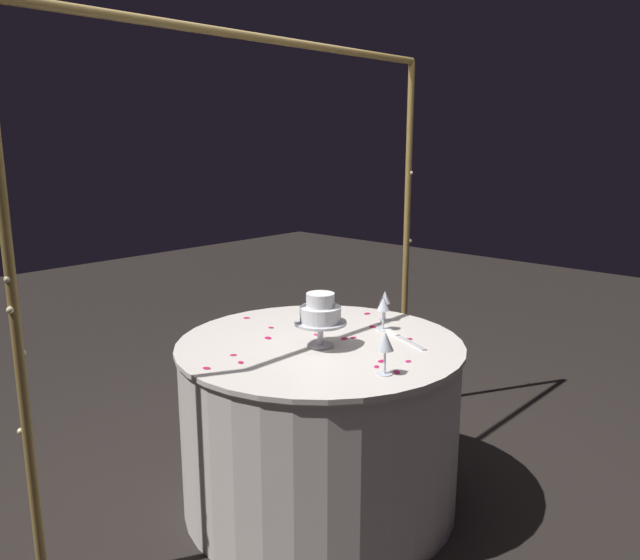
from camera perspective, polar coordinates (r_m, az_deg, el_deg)
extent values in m
plane|color=black|center=(3.04, 0.00, -19.17)|extent=(12.00, 12.00, 0.00)
cylinder|color=olive|center=(2.31, -25.76, -3.59)|extent=(0.04, 0.04, 2.02)
cylinder|color=olive|center=(3.71, 7.79, 3.31)|extent=(0.04, 0.04, 2.02)
cylinder|color=olive|center=(2.85, -5.37, 20.91)|extent=(2.22, 0.04, 0.04)
sphere|color=#F9EAB2|center=(2.28, -26.17, -2.45)|extent=(0.02, 0.02, 0.02)
sphere|color=#F9EAB2|center=(3.71, 8.11, 3.54)|extent=(0.02, 0.02, 0.02)
sphere|color=#F9EAB2|center=(2.43, -19.91, 21.71)|extent=(0.02, 0.02, 0.02)
sphere|color=#F9EAB2|center=(2.67, -23.87, -21.47)|extent=(0.02, 0.02, 0.02)
sphere|color=#F9EAB2|center=(3.68, 7.98, 12.01)|extent=(0.02, 0.02, 0.02)
sphere|color=#F9EAB2|center=(2.70, -9.58, 21.25)|extent=(0.02, 0.02, 0.02)
sphere|color=#F9EAB2|center=(2.34, -25.25, -5.97)|extent=(0.02, 0.02, 0.02)
sphere|color=#F9EAB2|center=(3.68, 8.08, 13.30)|extent=(0.02, 0.02, 0.02)
sphere|color=#F9EAB2|center=(3.02, -1.79, 20.50)|extent=(0.02, 0.02, 0.02)
sphere|color=#F9EAB2|center=(2.45, -25.37, -12.23)|extent=(0.02, 0.02, 0.02)
sphere|color=#F9EAB2|center=(3.67, 8.22, 9.54)|extent=(0.02, 0.02, 0.02)
sphere|color=#F9EAB2|center=(3.42, 4.63, 19.54)|extent=(0.02, 0.02, 0.02)
sphere|color=#F9EAB2|center=(2.26, -26.34, 0.05)|extent=(0.02, 0.02, 0.02)
sphere|color=#F9EAB2|center=(3.68, 8.14, 13.22)|extent=(0.02, 0.02, 0.02)
cylinder|color=silver|center=(2.86, 0.00, -12.95)|extent=(1.21, 1.21, 0.73)
cylinder|color=silver|center=(2.72, 0.00, -5.82)|extent=(1.23, 1.23, 0.02)
cylinder|color=silver|center=(2.67, 0.03, -5.91)|extent=(0.11, 0.11, 0.01)
cylinder|color=silver|center=(2.65, 0.03, -4.91)|extent=(0.02, 0.02, 0.09)
cylinder|color=silver|center=(2.64, 0.03, -3.87)|extent=(0.22, 0.22, 0.01)
cylinder|color=white|center=(2.63, 0.03, -3.10)|extent=(0.17, 0.17, 0.06)
cylinder|color=white|center=(2.61, 0.03, -1.82)|extent=(0.12, 0.12, 0.06)
cylinder|color=silver|center=(2.91, 5.68, -4.43)|extent=(0.06, 0.06, 0.00)
cylinder|color=silver|center=(2.89, 5.70, -3.56)|extent=(0.01, 0.01, 0.09)
cone|color=silver|center=(2.87, 5.74, -2.15)|extent=(0.06, 0.06, 0.06)
cylinder|color=silver|center=(3.05, 5.83, -3.62)|extent=(0.06, 0.06, 0.00)
cylinder|color=silver|center=(3.04, 5.85, -2.84)|extent=(0.01, 0.01, 0.08)
cone|color=silver|center=(3.02, 5.88, -1.54)|extent=(0.05, 0.05, 0.06)
cylinder|color=silver|center=(2.37, 5.83, -8.40)|extent=(0.06, 0.06, 0.00)
cylinder|color=silver|center=(2.36, 5.86, -7.33)|extent=(0.01, 0.01, 0.09)
cone|color=silver|center=(2.33, 5.90, -5.49)|extent=(0.06, 0.06, 0.07)
cylinder|color=silver|center=(3.04, -0.39, -3.61)|extent=(0.06, 0.06, 0.00)
cylinder|color=silver|center=(3.03, -0.39, -2.86)|extent=(0.01, 0.01, 0.08)
cone|color=silver|center=(3.01, -0.39, -1.65)|extent=(0.05, 0.05, 0.05)
cube|color=silver|center=(2.73, 8.13, -5.59)|extent=(0.11, 0.21, 0.01)
cube|color=white|center=(2.84, 6.59, -4.75)|extent=(0.05, 0.09, 0.01)
ellipsoid|color=#C61951|center=(3.15, 4.26, -3.03)|extent=(0.04, 0.03, 0.00)
ellipsoid|color=#C61951|center=(2.81, -0.29, -4.94)|extent=(0.03, 0.04, 0.00)
ellipsoid|color=#C61951|center=(2.93, -4.44, -4.29)|extent=(0.03, 0.03, 0.00)
ellipsoid|color=#C61951|center=(2.44, 5.12, -7.78)|extent=(0.03, 0.03, 0.00)
ellipsoid|color=#C61951|center=(2.76, 2.19, -5.29)|extent=(0.05, 0.04, 0.00)
ellipsoid|color=#C61951|center=(2.40, 6.93, -8.24)|extent=(0.04, 0.04, 0.00)
ellipsoid|color=#C61951|center=(2.78, 3.01, -5.19)|extent=(0.03, 0.03, 0.00)
ellipsoid|color=#C61951|center=(2.78, -4.71, -5.22)|extent=(0.04, 0.05, 0.00)
ellipsoid|color=#C61951|center=(3.09, -6.63, -3.40)|extent=(0.04, 0.04, 0.00)
ellipsoid|color=#C61951|center=(2.78, 8.04, -5.29)|extent=(0.03, 0.02, 0.00)
ellipsoid|color=#C61951|center=(2.50, -7.16, -7.38)|extent=(0.03, 0.04, 0.00)
ellipsoid|color=#C61951|center=(2.50, 5.55, -7.28)|extent=(0.04, 0.03, 0.00)
ellipsoid|color=#C61951|center=(2.58, -7.82, -6.70)|extent=(0.03, 0.03, 0.00)
ellipsoid|color=#C61951|center=(2.51, 7.96, -7.26)|extent=(0.03, 0.02, 0.00)
ellipsoid|color=#C61951|center=(2.46, -10.18, -7.82)|extent=(0.03, 0.04, 0.00)
ellipsoid|color=#C61951|center=(2.93, 0.32, -4.24)|extent=(0.03, 0.03, 0.00)
ellipsoid|color=#C61951|center=(2.94, 4.75, -4.22)|extent=(0.04, 0.05, 0.00)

